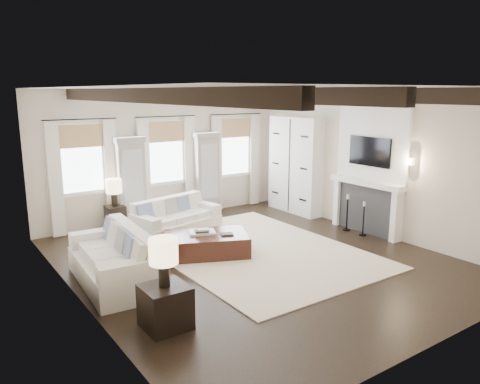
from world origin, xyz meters
TOP-DOWN VIEW (x-y plane):
  - ground at (0.00, 0.00)m, footprint 7.50×7.50m
  - room_shell at (0.75, 0.90)m, footprint 6.54×7.54m
  - area_rug at (0.31, 0.42)m, footprint 3.54×4.90m
  - sofa_back at (-0.52, 2.26)m, footprint 2.08×1.27m
  - sofa_left at (-2.54, 0.46)m, footprint 1.12×2.21m
  - ottoman at (-0.61, 0.79)m, footprint 1.86×1.55m
  - tray at (-0.64, 0.89)m, footprint 0.61×0.55m
  - book_lower at (-0.67, 0.84)m, footprint 0.32×0.29m
  - book_upper at (-0.65, 0.81)m, footprint 0.27×0.24m
  - book_loose at (-0.30, 0.51)m, footprint 0.29×0.26m
  - side_table_front at (-2.54, -1.39)m, footprint 0.59×0.59m
  - lamp_front at (-2.54, -1.39)m, footprint 0.39×0.39m
  - side_table_back at (-1.50, 3.30)m, footprint 0.40×0.40m
  - lamp_back at (-1.50, 3.30)m, footprint 0.36×0.36m
  - candlestick_near at (2.90, -0.13)m, footprint 0.16×0.16m
  - candlestick_far at (2.90, 0.36)m, footprint 0.17×0.17m

SIDE VIEW (x-z plane):
  - ground at x=0.00m, z-range 0.00..0.00m
  - area_rug at x=0.31m, z-range 0.00..0.02m
  - ottoman at x=-0.61m, z-range 0.00..0.42m
  - side_table_front at x=-2.54m, z-range 0.00..0.59m
  - side_table_back at x=-1.50m, z-range 0.00..0.60m
  - candlestick_near at x=2.90m, z-range -0.07..0.70m
  - sofa_back at x=-0.52m, z-range -0.08..0.75m
  - candlestick_far at x=2.90m, z-range -0.07..0.77m
  - sofa_left at x=-2.54m, z-range -0.09..0.83m
  - book_loose at x=-0.30m, z-range 0.42..0.45m
  - tray at x=-0.64m, z-range 0.42..0.46m
  - book_lower at x=-0.67m, z-range 0.46..0.50m
  - book_upper at x=-0.65m, z-range 0.50..0.53m
  - lamp_back at x=-1.50m, z-range 0.71..1.33m
  - lamp_front at x=-2.54m, z-range 0.71..1.38m
  - room_shell at x=0.75m, z-range 0.28..3.50m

